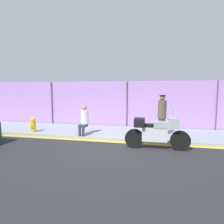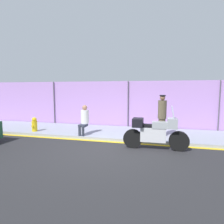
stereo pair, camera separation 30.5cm
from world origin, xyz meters
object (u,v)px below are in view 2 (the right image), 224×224
object	(u,v)px
officer_standing	(162,115)
motorcycle	(155,132)
person_seated_on_curb	(84,118)
fire_hydrant	(34,124)

from	to	relation	value
officer_standing	motorcycle	bearing A→B (deg)	-98.02
motorcycle	person_seated_on_curb	bearing A→B (deg)	159.14
motorcycle	person_seated_on_curb	size ratio (longest dim) A/B	1.76
officer_standing	person_seated_on_curb	xyz separation A→B (m)	(-3.30, -0.44, -0.19)
motorcycle	person_seated_on_curb	world-z (taller)	motorcycle
motorcycle	fire_hydrant	xyz separation A→B (m)	(-5.61, 1.08, -0.18)
motorcycle	fire_hydrant	size ratio (longest dim) A/B	3.38
motorcycle	fire_hydrant	bearing A→B (deg)	167.93
person_seated_on_curb	fire_hydrant	distance (m)	2.55
motorcycle	fire_hydrant	world-z (taller)	motorcycle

